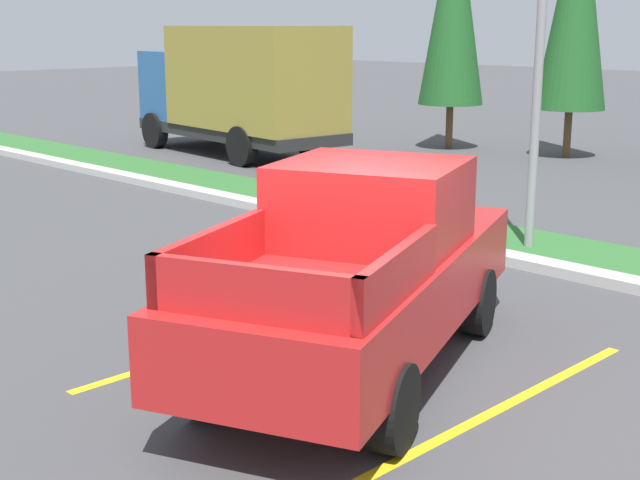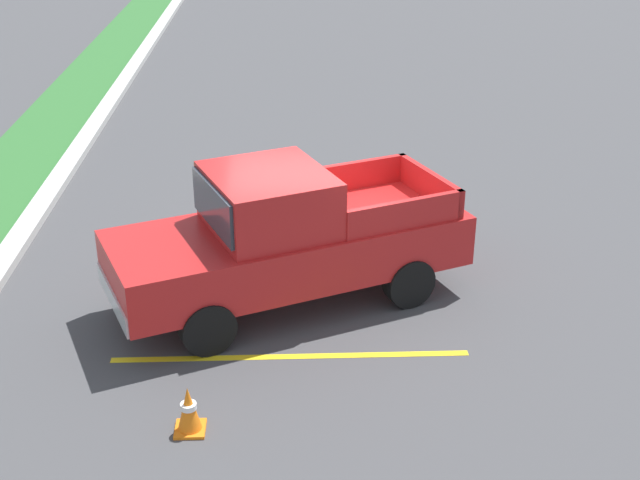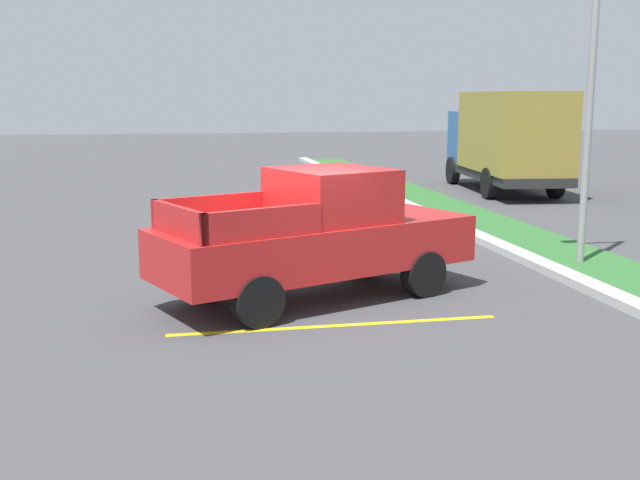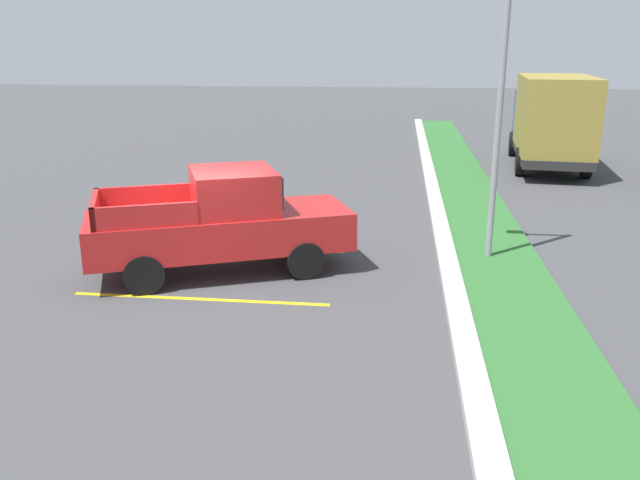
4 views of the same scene
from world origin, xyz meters
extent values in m
plane|color=#424244|center=(0.00, 0.00, 0.00)|extent=(120.00, 120.00, 0.00)
cube|color=yellow|center=(-1.95, 0.35, 0.00)|extent=(0.12, 4.80, 0.01)
cube|color=yellow|center=(1.15, 0.35, 0.00)|extent=(0.12, 4.80, 0.01)
cylinder|color=black|center=(-1.78, 1.46, 0.38)|extent=(0.55, 0.81, 0.76)
cylinder|color=black|center=(-0.21, 2.11, 0.38)|extent=(0.55, 0.81, 0.76)
cylinder|color=black|center=(-0.59, -1.40, 0.38)|extent=(0.55, 0.81, 0.76)
cylinder|color=black|center=(0.98, -0.75, 0.38)|extent=(0.55, 0.81, 0.76)
cube|color=red|center=(-0.40, 0.35, 0.88)|extent=(3.75, 5.53, 0.76)
cube|color=red|center=(-0.51, 0.63, 1.68)|extent=(2.24, 2.15, 0.84)
cube|color=#2D3842|center=(-0.83, 1.39, 1.73)|extent=(1.52, 0.68, 0.63)
cube|color=red|center=(-0.63, -1.31, 1.48)|extent=(0.82, 1.79, 0.44)
cube|color=red|center=(0.94, -0.66, 1.48)|extent=(0.82, 1.79, 0.44)
cube|color=red|center=(0.50, -1.82, 1.48)|extent=(1.70, 0.78, 0.44)
cube|color=silver|center=(-1.38, 2.71, 0.64)|extent=(1.73, 0.84, 0.28)
cube|color=orange|center=(-3.47, 1.54, 0.02)|extent=(0.36, 0.36, 0.04)
cone|color=orange|center=(-3.47, 1.54, 0.32)|extent=(0.28, 0.28, 0.56)
cylinder|color=white|center=(-3.47, 1.54, 0.35)|extent=(0.19, 0.19, 0.07)
camera|label=1|loc=(5.35, -5.93, 3.42)|focal=50.02mm
camera|label=2|loc=(-11.57, 0.32, 6.28)|focal=47.60mm
camera|label=3|loc=(11.49, -1.94, 3.21)|focal=43.22mm
camera|label=4|loc=(11.90, 3.87, 4.49)|focal=36.50mm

